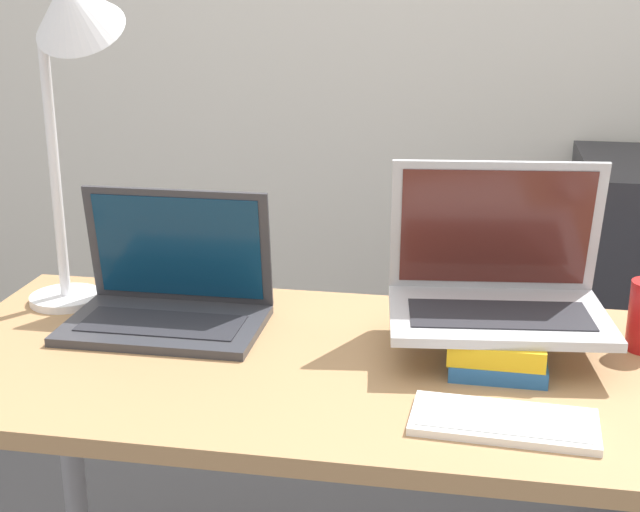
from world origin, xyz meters
name	(u,v)px	position (x,y,z in m)	size (l,w,h in m)	color
desk	(373,412)	(0.00, 0.32, 0.67)	(1.51, 0.65, 0.77)	#9E754C
laptop_left	(169,298)	(-0.39, 0.43, 0.81)	(0.35, 0.23, 0.24)	#333338
book_stack	(497,339)	(0.20, 0.39, 0.80)	(0.16, 0.24, 0.06)	#235693
laptop_on_books	(497,286)	(0.19, 0.43, 0.88)	(0.39, 0.29, 0.26)	#B2B2B7
wireless_keyboard	(504,422)	(0.21, 0.14, 0.77)	(0.27, 0.13, 0.01)	white
desk_lamp	(70,48)	(-0.56, 0.46, 1.25)	(0.23, 0.20, 0.65)	white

